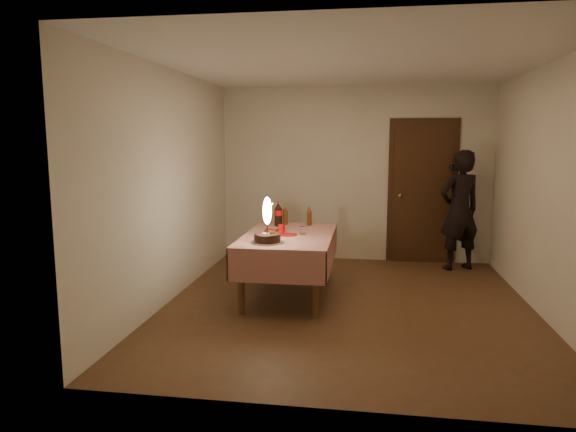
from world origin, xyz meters
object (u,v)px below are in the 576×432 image
object	(u,v)px
dining_table	(289,242)
photographer	(459,210)
birthday_cake	(267,232)
amber_bottle_left	(285,215)
clear_cup	(303,230)
cola_bottle	(278,214)
red_cup	(281,228)
red_plate	(288,235)
amber_bottle_right	(309,216)

from	to	relation	value
dining_table	photographer	distance (m)	2.69
birthday_cake	amber_bottle_left	distance (m)	1.18
clear_cup	cola_bottle	xyz separation A→B (m)	(-0.38, 0.51, 0.11)
cola_bottle	photographer	world-z (taller)	photographer
cola_bottle	red_cup	bearing A→B (deg)	-75.83
red_cup	cola_bottle	bearing A→B (deg)	104.17
dining_table	red_plate	bearing A→B (deg)	-92.67
red_plate	red_cup	world-z (taller)	red_cup
dining_table	red_cup	world-z (taller)	red_cup
red_cup	clear_cup	bearing A→B (deg)	-12.14
cola_bottle	amber_bottle_right	distance (m)	0.40
birthday_cake	cola_bottle	xyz separation A→B (m)	(-0.06, 1.05, 0.04)
amber_bottle_left	photographer	bearing A→B (deg)	21.25
clear_cup	amber_bottle_right	xyz separation A→B (m)	(0.00, 0.62, 0.07)
birthday_cake	red_cup	bearing A→B (deg)	84.76
red_plate	amber_bottle_left	distance (m)	0.75
dining_table	amber_bottle_right	xyz separation A→B (m)	(0.17, 0.65, 0.22)
dining_table	clear_cup	world-z (taller)	clear_cup
amber_bottle_right	cola_bottle	bearing A→B (deg)	-163.94
clear_cup	amber_bottle_left	bearing A→B (deg)	115.78
cola_bottle	amber_bottle_left	size ratio (longest dim) A/B	1.25
amber_bottle_left	amber_bottle_right	distance (m)	0.31
red_cup	amber_bottle_left	size ratio (longest dim) A/B	0.39
birthday_cake	cola_bottle	size ratio (longest dim) A/B	1.53
amber_bottle_right	photographer	size ratio (longest dim) A/B	0.15
clear_cup	amber_bottle_left	distance (m)	0.71
cola_bottle	photographer	xyz separation A→B (m)	(2.39, 1.03, -0.04)
cola_bottle	clear_cup	bearing A→B (deg)	-53.47
clear_cup	amber_bottle_right	bearing A→B (deg)	89.72
red_cup	amber_bottle_right	size ratio (longest dim) A/B	0.39
birthday_cake	dining_table	bearing A→B (deg)	73.18
red_plate	clear_cup	size ratio (longest dim) A/B	2.44
dining_table	red_plate	xyz separation A→B (m)	(-0.00, -0.06, 0.10)
red_cup	amber_bottle_right	bearing A→B (deg)	64.68
dining_table	cola_bottle	xyz separation A→B (m)	(-0.21, 0.54, 0.25)
dining_table	red_cup	distance (m)	0.20
birthday_cake	photographer	world-z (taller)	photographer
dining_table	photographer	world-z (taller)	photographer
amber_bottle_right	birthday_cake	bearing A→B (deg)	-105.47
amber_bottle_left	cola_bottle	bearing A→B (deg)	-117.82
birthday_cake	red_cup	distance (m)	0.60
red_cup	photographer	xyz separation A→B (m)	(2.27, 1.48, 0.06)
red_cup	clear_cup	world-z (taller)	red_cup
red_cup	cola_bottle	size ratio (longest dim) A/B	0.31
red_plate	cola_bottle	world-z (taller)	cola_bottle
red_plate	amber_bottle_left	bearing A→B (deg)	101.08
dining_table	clear_cup	size ratio (longest dim) A/B	19.11
birthday_cake	red_plate	bearing A→B (deg)	71.56
red_plate	clear_cup	world-z (taller)	clear_cup
amber_bottle_right	photographer	world-z (taller)	photographer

